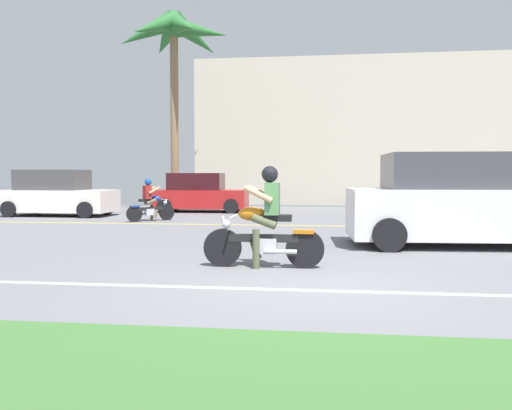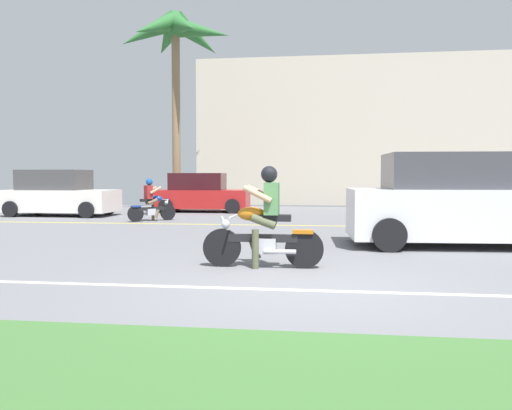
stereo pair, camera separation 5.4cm
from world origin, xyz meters
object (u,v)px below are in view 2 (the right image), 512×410
object	(u,v)px
parked_car_1	(202,194)
palm_tree_0	(176,38)
parked_car_0	(59,195)
motorcyclist_distant	(151,203)
suv_nearby	(467,201)
motorcyclist	(264,225)

from	to	relation	value
parked_car_1	palm_tree_0	world-z (taller)	palm_tree_0
parked_car_0	parked_car_1	xyz separation A→B (m)	(4.57, 2.81, -0.04)
parked_car_1	motorcyclist_distant	bearing A→B (deg)	-96.78
palm_tree_0	motorcyclist_distant	xyz separation A→B (m)	(0.88, -5.92, -6.70)
suv_nearby	motorcyclist_distant	xyz separation A→B (m)	(-8.32, 4.99, -0.34)
parked_car_0	parked_car_1	world-z (taller)	parked_car_0
parked_car_1	palm_tree_0	bearing A→B (deg)	135.43
suv_nearby	parked_car_0	world-z (taller)	suv_nearby
motorcyclist	suv_nearby	distance (m)	4.83
motorcyclist_distant	parked_car_0	bearing A→B (deg)	157.01
palm_tree_0	parked_car_1	bearing A→B (deg)	-44.57
motorcyclist	parked_car_1	size ratio (longest dim) A/B	0.51
parked_car_1	motorcyclist_distant	size ratio (longest dim) A/B	2.72
motorcyclist	parked_car_1	distance (m)	13.15
motorcyclist	motorcyclist_distant	distance (m)	9.20
suv_nearby	parked_car_0	xyz separation A→B (m)	(-12.35, 6.69, -0.15)
suv_nearby	motorcyclist	bearing A→B (deg)	-141.41
suv_nearby	palm_tree_0	distance (m)	15.62
parked_car_0	palm_tree_0	distance (m)	8.36
motorcyclist	parked_car_1	bearing A→B (deg)	107.76
motorcyclist	parked_car_0	xyz separation A→B (m)	(-8.57, 9.70, 0.10)
motorcyclist	palm_tree_0	world-z (taller)	palm_tree_0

